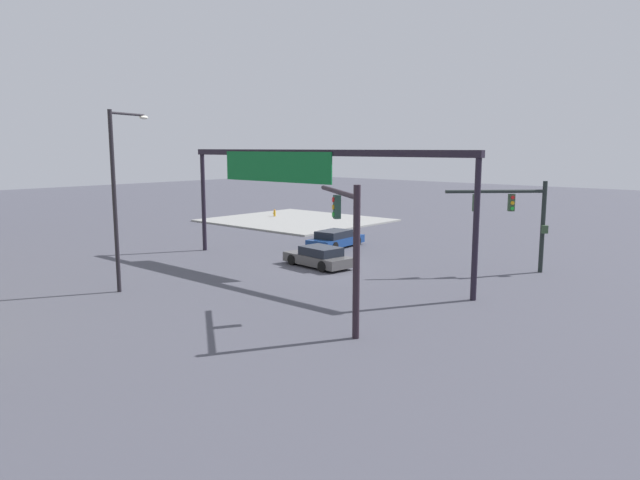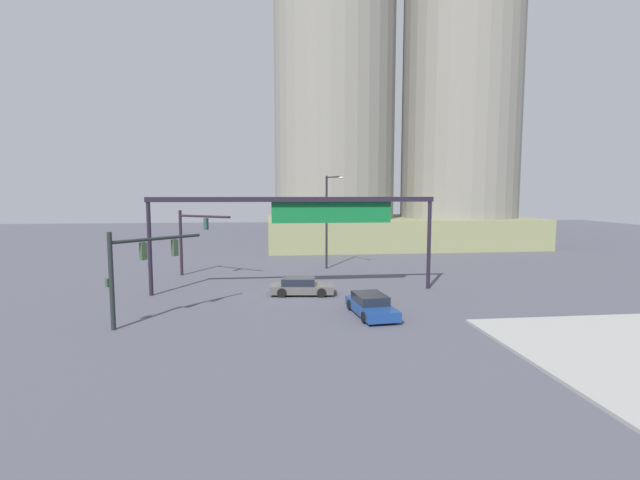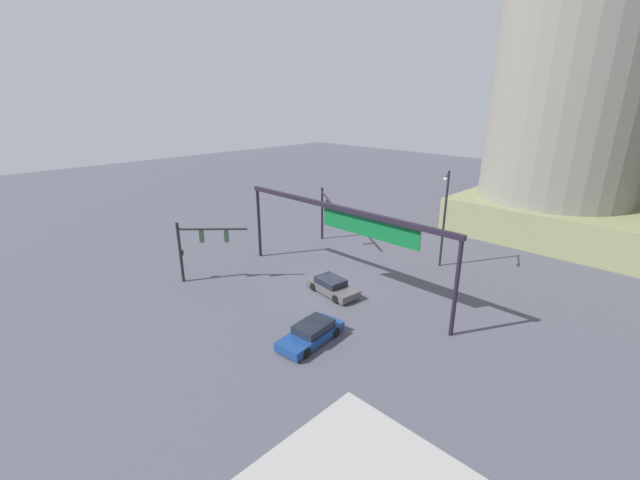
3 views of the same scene
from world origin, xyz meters
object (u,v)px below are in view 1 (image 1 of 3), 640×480
streetlamp_curved_arm (118,187)px  sedan_car_approaching (319,257)px  fire_hydrant_on_curb (275,213)px  traffic_signal_opposite_side (518,212)px  traffic_signal_near_corner (348,232)px  sedan_car_waiting_far (335,239)px

streetlamp_curved_arm → sedan_car_approaching: streetlamp_curved_arm is taller
sedan_car_approaching → fire_hydrant_on_curb: 24.63m
traffic_signal_opposite_side → traffic_signal_near_corner: bearing=41.7°
traffic_signal_near_corner → sedan_car_waiting_far: size_ratio=1.17×
sedan_car_waiting_far → fire_hydrant_on_curb: sedan_car_waiting_far is taller
traffic_signal_near_corner → fire_hydrant_on_curb: 36.64m
sedan_car_approaching → fire_hydrant_on_curb: sedan_car_approaching is taller
traffic_signal_near_corner → traffic_signal_opposite_side: traffic_signal_near_corner is taller
streetlamp_curved_arm → fire_hydrant_on_curb: 30.73m
streetlamp_curved_arm → fire_hydrant_on_curb: bearing=9.9°
sedan_car_waiting_far → traffic_signal_near_corner: bearing=-144.0°
traffic_signal_opposite_side → sedan_car_waiting_far: (12.99, 0.22, -2.86)m
sedan_car_waiting_far → sedan_car_approaching: bearing=-153.5°
streetlamp_curved_arm → traffic_signal_near_corner: bearing=-100.2°
fire_hydrant_on_curb → traffic_signal_opposite_side: bearing=162.4°
streetlamp_curved_arm → sedan_car_approaching: 12.03m
sedan_car_approaching → streetlamp_curved_arm: bearing=79.1°
traffic_signal_opposite_side → streetlamp_curved_arm: 21.04m
traffic_signal_opposite_side → fire_hydrant_on_curb: bearing=-63.3°
fire_hydrant_on_curb → traffic_signal_near_corner: bearing=140.4°
streetlamp_curved_arm → traffic_signal_opposite_side: bearing=-59.3°
traffic_signal_near_corner → sedan_car_approaching: bearing=-6.8°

